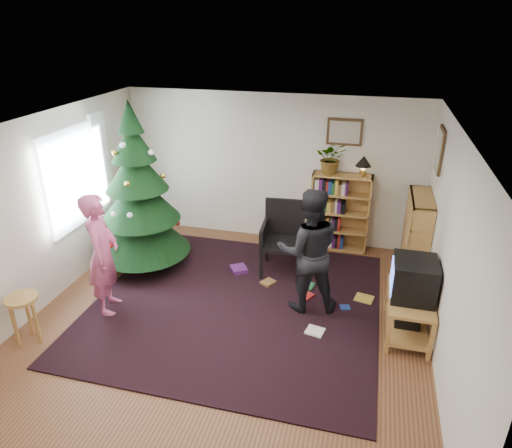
% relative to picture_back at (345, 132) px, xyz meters
% --- Properties ---
extents(floor, '(5.00, 5.00, 0.00)m').
position_rel_picture_back_xyz_m(floor, '(-1.15, -2.48, -1.95)').
color(floor, brown).
rests_on(floor, ground).
extents(ceiling, '(5.00, 5.00, 0.00)m').
position_rel_picture_back_xyz_m(ceiling, '(-1.15, -2.48, 0.55)').
color(ceiling, white).
rests_on(ceiling, wall_back).
extents(wall_back, '(5.00, 0.02, 2.50)m').
position_rel_picture_back_xyz_m(wall_back, '(-1.15, 0.02, -0.70)').
color(wall_back, silver).
rests_on(wall_back, floor).
extents(wall_front, '(5.00, 0.02, 2.50)m').
position_rel_picture_back_xyz_m(wall_front, '(-1.15, -4.97, -0.70)').
color(wall_front, silver).
rests_on(wall_front, floor).
extents(wall_left, '(0.02, 5.00, 2.50)m').
position_rel_picture_back_xyz_m(wall_left, '(-3.65, -2.48, -0.70)').
color(wall_left, silver).
rests_on(wall_left, floor).
extents(wall_right, '(0.02, 5.00, 2.50)m').
position_rel_picture_back_xyz_m(wall_right, '(1.35, -2.48, -0.70)').
color(wall_right, silver).
rests_on(wall_right, floor).
extents(rug, '(3.80, 3.60, 0.02)m').
position_rel_picture_back_xyz_m(rug, '(-1.15, -2.17, -1.94)').
color(rug, black).
rests_on(rug, floor).
extents(window_pane, '(0.04, 1.20, 1.40)m').
position_rel_picture_back_xyz_m(window_pane, '(-3.62, -1.88, -0.45)').
color(window_pane, silver).
rests_on(window_pane, wall_left).
extents(curtain, '(0.06, 0.35, 1.60)m').
position_rel_picture_back_xyz_m(curtain, '(-3.58, -1.18, -0.45)').
color(curtain, white).
rests_on(curtain, wall_left).
extents(picture_back, '(0.55, 0.03, 0.42)m').
position_rel_picture_back_xyz_m(picture_back, '(0.00, 0.00, 0.00)').
color(picture_back, '#4C3319').
rests_on(picture_back, wall_back).
extents(picture_right, '(0.03, 0.50, 0.60)m').
position_rel_picture_back_xyz_m(picture_right, '(1.33, -0.73, 0.00)').
color(picture_right, '#4C3319').
rests_on(picture_right, wall_right).
extents(christmas_tree, '(1.42, 1.42, 2.57)m').
position_rel_picture_back_xyz_m(christmas_tree, '(-2.83, -1.50, -0.88)').
color(christmas_tree, '#3F2816').
rests_on(christmas_tree, rug).
extents(bookshelf_back, '(0.95, 0.30, 1.30)m').
position_rel_picture_back_xyz_m(bookshelf_back, '(0.03, -0.14, -1.29)').
color(bookshelf_back, '#BD8843').
rests_on(bookshelf_back, floor).
extents(bookshelf_right, '(0.30, 0.95, 1.30)m').
position_rel_picture_back_xyz_m(bookshelf_right, '(1.19, -0.84, -1.29)').
color(bookshelf_right, '#BD8843').
rests_on(bookshelf_right, floor).
extents(tv_stand, '(0.53, 0.95, 0.55)m').
position_rel_picture_back_xyz_m(tv_stand, '(1.07, -2.25, -1.62)').
color(tv_stand, '#BD8843').
rests_on(tv_stand, floor).
extents(crt_tv, '(0.50, 0.54, 0.48)m').
position_rel_picture_back_xyz_m(crt_tv, '(1.07, -2.25, -1.16)').
color(crt_tv, black).
rests_on(crt_tv, tv_stand).
extents(armchair, '(0.64, 0.64, 1.10)m').
position_rel_picture_back_xyz_m(armchair, '(-0.72, -1.05, -1.35)').
color(armchair, black).
rests_on(armchair, rug).
extents(stool, '(0.37, 0.37, 0.62)m').
position_rel_picture_back_xyz_m(stool, '(-3.35, -3.52, -1.47)').
color(stool, '#BD8843').
rests_on(stool, floor).
extents(person_standing, '(0.56, 0.69, 1.65)m').
position_rel_picture_back_xyz_m(person_standing, '(-2.76, -2.68, -1.13)').
color(person_standing, '#BD4B78').
rests_on(person_standing, rug).
extents(person_by_chair, '(0.96, 0.82, 1.70)m').
position_rel_picture_back_xyz_m(person_by_chair, '(-0.22, -1.98, -1.10)').
color(person_by_chair, black).
rests_on(person_by_chair, rug).
extents(potted_plant, '(0.52, 0.46, 0.52)m').
position_rel_picture_back_xyz_m(potted_plant, '(-0.17, -0.14, -0.39)').
color(potted_plant, gray).
rests_on(potted_plant, bookshelf_back).
extents(table_lamp, '(0.25, 0.25, 0.33)m').
position_rel_picture_back_xyz_m(table_lamp, '(0.33, -0.14, -0.43)').
color(table_lamp, '#A57F33').
rests_on(table_lamp, bookshelf_back).
extents(floor_clutter, '(2.10, 1.40, 0.08)m').
position_rel_picture_back_xyz_m(floor_clutter, '(-0.27, -1.76, -1.91)').
color(floor_clutter, '#A51E19').
rests_on(floor_clutter, rug).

